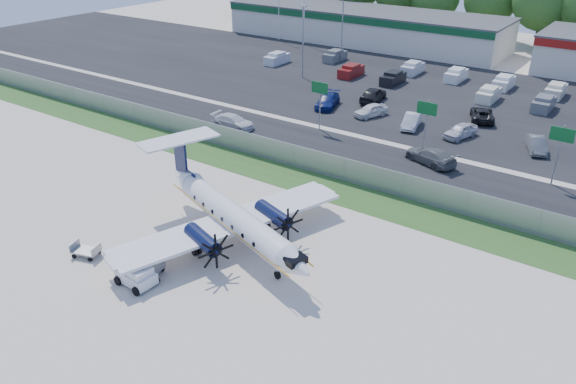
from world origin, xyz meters
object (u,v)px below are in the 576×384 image
Objects in this scene: baggage_cart_near at (146,266)px; baggage_cart_far at (86,250)px; pushback_tug at (137,276)px; aircraft at (232,216)px.

baggage_cart_far is (-4.58, -0.88, -0.08)m from baggage_cart_near.
baggage_cart_far is at bearing 177.82° from pushback_tug.
aircraft is 6.29m from baggage_cart_near.
aircraft reaches higher than baggage_cart_near.
aircraft is 7.15m from pushback_tug.
pushback_tug is 5.05m from baggage_cart_far.
baggage_cart_near is 4.66m from baggage_cart_far.
aircraft reaches higher than baggage_cart_far.
baggage_cart_near is (-0.47, 1.07, -0.10)m from pushback_tug.
aircraft is 7.00× the size of pushback_tug.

